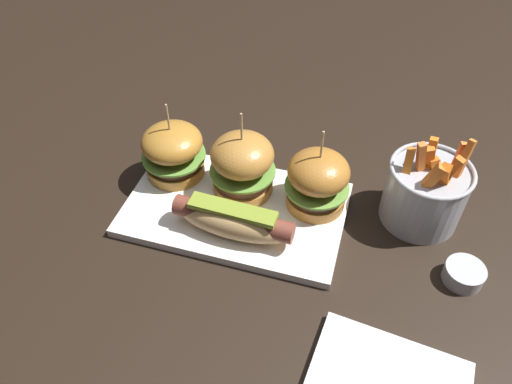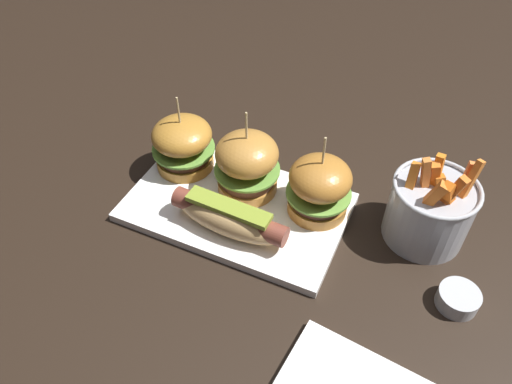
{
  "view_description": "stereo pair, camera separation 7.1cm",
  "coord_description": "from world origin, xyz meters",
  "views": [
    {
      "loc": [
        0.17,
        -0.48,
        0.56
      ],
      "look_at": [
        0.03,
        0.0,
        0.05
      ],
      "focal_mm": 34.37,
      "sensor_mm": 36.0,
      "label": 1
    },
    {
      "loc": [
        0.24,
        -0.46,
        0.56
      ],
      "look_at": [
        0.03,
        0.0,
        0.05
      ],
      "focal_mm": 34.37,
      "sensor_mm": 36.0,
      "label": 2
    }
  ],
  "objects": [
    {
      "name": "slider_right",
      "position": [
        0.12,
        0.04,
        0.06
      ],
      "size": [
        0.1,
        0.1,
        0.14
      ],
      "color": "#B0702B",
      "rests_on": "platter_main"
    },
    {
      "name": "slider_left",
      "position": [
        -0.12,
        0.05,
        0.06
      ],
      "size": [
        0.1,
        0.1,
        0.13
      ],
      "color": "#B1772B",
      "rests_on": "platter_main"
    },
    {
      "name": "ground_plane",
      "position": [
        0.0,
        0.0,
        0.0
      ],
      "size": [
        3.0,
        3.0,
        0.0
      ],
      "primitive_type": "plane",
      "color": "black"
    },
    {
      "name": "hot_dog",
      "position": [
        0.01,
        -0.05,
        0.04
      ],
      "size": [
        0.18,
        0.06,
        0.05
      ],
      "color": "tan",
      "rests_on": "platter_main"
    },
    {
      "name": "fries_bucket",
      "position": [
        0.27,
        0.07,
        0.05
      ],
      "size": [
        0.12,
        0.12,
        0.15
      ],
      "color": "#A8AAB2",
      "rests_on": "ground"
    },
    {
      "name": "sauce_ramekin",
      "position": [
        0.33,
        -0.03,
        0.01
      ],
      "size": [
        0.05,
        0.05,
        0.02
      ],
      "color": "#B7BABF",
      "rests_on": "ground"
    },
    {
      "name": "slider_center",
      "position": [
        0.0,
        0.04,
        0.06
      ],
      "size": [
        0.1,
        0.1,
        0.14
      ],
      "color": "#B37A34",
      "rests_on": "platter_main"
    },
    {
      "name": "platter_main",
      "position": [
        0.0,
        0.0,
        0.01
      ],
      "size": [
        0.33,
        0.2,
        0.01
      ],
      "primitive_type": "cube",
      "color": "white",
      "rests_on": "ground"
    }
  ]
}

